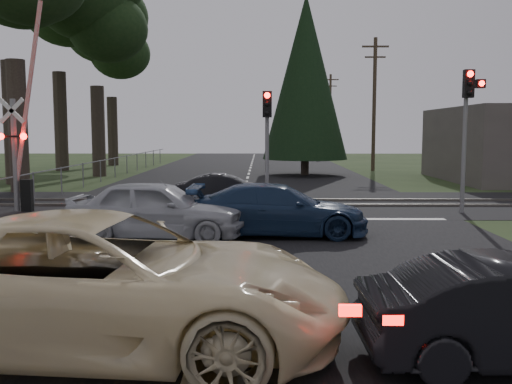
{
  "coord_description": "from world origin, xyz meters",
  "views": [
    {
      "loc": [
        0.8,
        -9.31,
        2.73
      ],
      "look_at": [
        0.67,
        4.03,
        1.3
      ],
      "focal_mm": 40.0,
      "sensor_mm": 36.0,
      "label": 1
    }
  ],
  "objects_px": {
    "traffic_signal_center": "(267,129)",
    "silver_car": "(157,210)",
    "utility_pole_far": "(330,113)",
    "dark_car_far": "(226,191)",
    "traffic_signal_right": "(468,113)",
    "blue_sedan": "(278,210)",
    "utility_pole_mid": "(374,102)",
    "crossing_signal": "(21,151)",
    "cream_coupe": "(102,282)"
  },
  "relations": [
    {
      "from": "traffic_signal_center",
      "to": "silver_car",
      "type": "height_order",
      "value": "traffic_signal_center"
    },
    {
      "from": "utility_pole_far",
      "to": "dark_car_far",
      "type": "bearing_deg",
      "value": -101.52
    },
    {
      "from": "traffic_signal_right",
      "to": "blue_sedan",
      "type": "relative_size",
      "value": 1.01
    },
    {
      "from": "traffic_signal_center",
      "to": "utility_pole_mid",
      "type": "xyz_separation_m",
      "value": [
        7.5,
        19.32,
        1.92
      ]
    },
    {
      "from": "crossing_signal",
      "to": "utility_pole_far",
      "type": "bearing_deg",
      "value": 70.77
    },
    {
      "from": "utility_pole_mid",
      "to": "cream_coupe",
      "type": "bearing_deg",
      "value": -106.66
    },
    {
      "from": "blue_sedan",
      "to": "dark_car_far",
      "type": "relative_size",
      "value": 1.3
    },
    {
      "from": "crossing_signal",
      "to": "traffic_signal_center",
      "type": "height_order",
      "value": "crossing_signal"
    },
    {
      "from": "utility_pole_far",
      "to": "utility_pole_mid",
      "type": "bearing_deg",
      "value": -90.0
    },
    {
      "from": "crossing_signal",
      "to": "blue_sedan",
      "type": "height_order",
      "value": "crossing_signal"
    },
    {
      "from": "dark_car_far",
      "to": "crossing_signal",
      "type": "bearing_deg",
      "value": 100.95
    },
    {
      "from": "utility_pole_far",
      "to": "blue_sedan",
      "type": "distance_m",
      "value": 50.24
    },
    {
      "from": "traffic_signal_center",
      "to": "utility_pole_mid",
      "type": "height_order",
      "value": "utility_pole_mid"
    },
    {
      "from": "cream_coupe",
      "to": "dark_car_far",
      "type": "bearing_deg",
      "value": 1.4
    },
    {
      "from": "dark_car_far",
      "to": "utility_pole_far",
      "type": "bearing_deg",
      "value": -10.68
    },
    {
      "from": "traffic_signal_center",
      "to": "utility_pole_mid",
      "type": "relative_size",
      "value": 0.46
    },
    {
      "from": "utility_pole_far",
      "to": "blue_sedan",
      "type": "bearing_deg",
      "value": -98.34
    },
    {
      "from": "crossing_signal",
      "to": "dark_car_far",
      "type": "relative_size",
      "value": 1.94
    },
    {
      "from": "traffic_signal_center",
      "to": "cream_coupe",
      "type": "relative_size",
      "value": 0.67
    },
    {
      "from": "blue_sedan",
      "to": "silver_car",
      "type": "bearing_deg",
      "value": 101.83
    },
    {
      "from": "silver_car",
      "to": "blue_sedan",
      "type": "distance_m",
      "value": 3.12
    },
    {
      "from": "utility_pole_far",
      "to": "cream_coupe",
      "type": "height_order",
      "value": "utility_pole_far"
    },
    {
      "from": "traffic_signal_right",
      "to": "crossing_signal",
      "type": "bearing_deg",
      "value": 178.79
    },
    {
      "from": "silver_car",
      "to": "blue_sedan",
      "type": "xyz_separation_m",
      "value": [
        3.06,
        0.58,
        -0.08
      ]
    },
    {
      "from": "traffic_signal_center",
      "to": "utility_pole_far",
      "type": "bearing_deg",
      "value": 80.4
    },
    {
      "from": "silver_car",
      "to": "traffic_signal_right",
      "type": "bearing_deg",
      "value": -58.64
    },
    {
      "from": "utility_pole_mid",
      "to": "blue_sedan",
      "type": "bearing_deg",
      "value": -106.47
    },
    {
      "from": "cream_coupe",
      "to": "silver_car",
      "type": "xyz_separation_m",
      "value": [
        -0.64,
        7.25,
        -0.1
      ]
    },
    {
      "from": "traffic_signal_right",
      "to": "utility_pole_mid",
      "type": "xyz_separation_m",
      "value": [
        0.95,
        20.53,
        1.41
      ]
    },
    {
      "from": "utility_pole_mid",
      "to": "traffic_signal_right",
      "type": "bearing_deg",
      "value": -92.66
    },
    {
      "from": "traffic_signal_center",
      "to": "dark_car_far",
      "type": "height_order",
      "value": "traffic_signal_center"
    },
    {
      "from": "crossing_signal",
      "to": "blue_sedan",
      "type": "xyz_separation_m",
      "value": [
        8.52,
        -4.33,
        -1.38
      ]
    },
    {
      "from": "dark_car_far",
      "to": "blue_sedan",
      "type": "bearing_deg",
      "value": -162.03
    },
    {
      "from": "crossing_signal",
      "to": "cream_coupe",
      "type": "height_order",
      "value": "crossing_signal"
    },
    {
      "from": "crossing_signal",
      "to": "utility_pole_far",
      "type": "relative_size",
      "value": 0.77
    },
    {
      "from": "silver_car",
      "to": "utility_pole_mid",
      "type": "bearing_deg",
      "value": -17.12
    },
    {
      "from": "utility_pole_mid",
      "to": "silver_car",
      "type": "height_order",
      "value": "utility_pole_mid"
    },
    {
      "from": "dark_car_far",
      "to": "traffic_signal_right",
      "type": "bearing_deg",
      "value": -99.93
    },
    {
      "from": "cream_coupe",
      "to": "dark_car_far",
      "type": "distance_m",
      "value": 13.39
    },
    {
      "from": "utility_pole_far",
      "to": "cream_coupe",
      "type": "distance_m",
      "value": 58.31
    },
    {
      "from": "traffic_signal_center",
      "to": "cream_coupe",
      "type": "height_order",
      "value": "traffic_signal_center"
    },
    {
      "from": "traffic_signal_center",
      "to": "utility_pole_far",
      "type": "height_order",
      "value": "utility_pole_far"
    },
    {
      "from": "utility_pole_mid",
      "to": "utility_pole_far",
      "type": "bearing_deg",
      "value": 90.0
    },
    {
      "from": "traffic_signal_right",
      "to": "silver_car",
      "type": "bearing_deg",
      "value": -153.86
    },
    {
      "from": "traffic_signal_right",
      "to": "cream_coupe",
      "type": "height_order",
      "value": "traffic_signal_right"
    },
    {
      "from": "utility_pole_mid",
      "to": "blue_sedan",
      "type": "height_order",
      "value": "utility_pole_mid"
    },
    {
      "from": "traffic_signal_right",
      "to": "dark_car_far",
      "type": "height_order",
      "value": "traffic_signal_right"
    },
    {
      "from": "crossing_signal",
      "to": "silver_car",
      "type": "xyz_separation_m",
      "value": [
        5.45,
        -4.91,
        -1.3
      ]
    },
    {
      "from": "traffic_signal_center",
      "to": "dark_car_far",
      "type": "xyz_separation_m",
      "value": [
        -1.47,
        0.32,
        -2.21
      ]
    },
    {
      "from": "traffic_signal_center",
      "to": "crossing_signal",
      "type": "bearing_deg",
      "value": -173.85
    }
  ]
}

